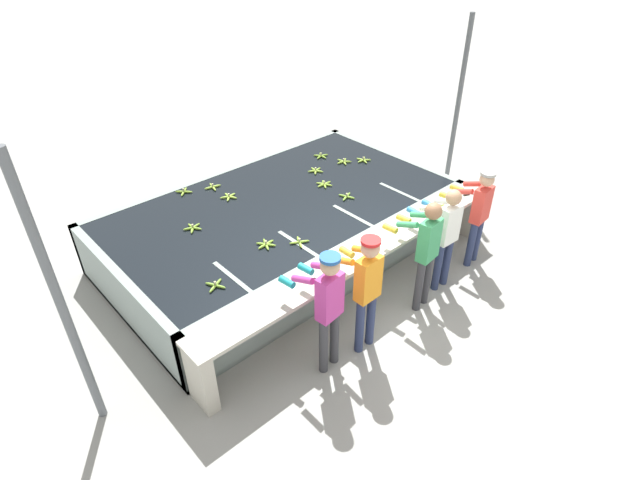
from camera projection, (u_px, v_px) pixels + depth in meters
ground_plane at (373, 308)px, 6.98m from camera, size 80.00×80.00×0.00m
wash_tank at (282, 226)px, 7.95m from camera, size 5.36×3.10×0.87m
work_ledge at (364, 265)px, 6.76m from camera, size 5.36×0.45×0.87m
worker_0 at (327, 302)px, 5.59m from camera, size 0.46×0.73×1.65m
worker_1 at (366, 284)px, 5.85m from camera, size 0.41×0.72×1.65m
worker_2 at (426, 247)px, 6.50m from camera, size 0.45×0.73×1.65m
worker_3 at (446, 231)px, 6.88m from camera, size 0.43×0.72×1.60m
worker_4 at (478, 210)px, 7.37m from camera, size 0.45×0.73×1.57m
banana_bunch_floating_0 at (299, 242)px, 6.78m from camera, size 0.26×0.26×0.08m
banana_bunch_floating_1 at (321, 156)px, 9.06m from camera, size 0.28×0.26×0.08m
banana_bunch_floating_2 at (316, 171)px, 8.57m from camera, size 0.27×0.27×0.08m
banana_bunch_floating_3 at (266, 244)px, 6.73m from camera, size 0.28×0.27×0.08m
banana_bunch_floating_4 at (324, 184)px, 8.16m from camera, size 0.28×0.27×0.08m
banana_bunch_floating_5 at (229, 197)px, 7.81m from camera, size 0.28×0.27×0.08m
banana_bunch_floating_6 at (193, 228)px, 7.07m from camera, size 0.28×0.27×0.08m
banana_bunch_floating_7 at (184, 192)px, 7.95m from camera, size 0.23×0.23×0.08m
banana_bunch_floating_8 at (344, 161)px, 8.87m from camera, size 0.27×0.27×0.08m
banana_bunch_floating_9 at (213, 187)px, 8.08m from camera, size 0.28×0.28×0.08m
banana_bunch_floating_10 at (215, 285)px, 6.01m from camera, size 0.26×0.26×0.08m
banana_bunch_floating_11 at (363, 160)px, 8.92m from camera, size 0.27×0.28×0.08m
banana_bunch_floating_12 at (347, 196)px, 7.82m from camera, size 0.27×0.27×0.08m
banana_bunch_ledge_0 at (440, 208)px, 7.52m from camera, size 0.28×0.27×0.08m
knife_0 at (470, 194)px, 7.89m from camera, size 0.33×0.17×0.02m
knife_1 at (317, 278)px, 6.15m from camera, size 0.35×0.04×0.02m
support_post_left at (61, 306)px, 4.65m from camera, size 0.09×0.09×3.20m
support_post_right at (458, 106)px, 9.16m from camera, size 0.09×0.09×3.20m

